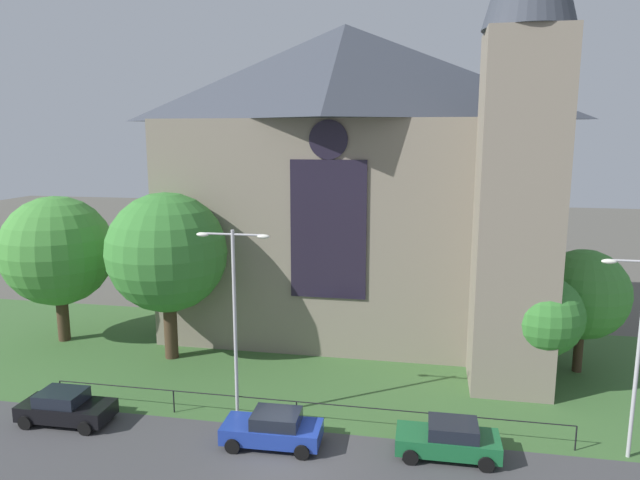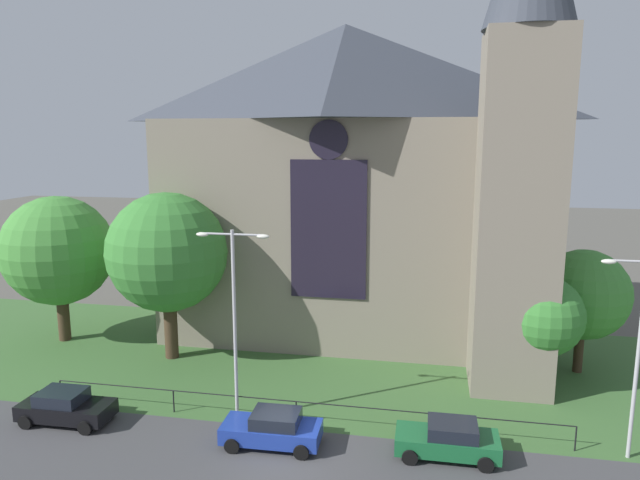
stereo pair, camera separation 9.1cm
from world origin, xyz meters
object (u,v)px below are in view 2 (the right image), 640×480
Objects in this scene: streetlamp_near at (234,303)px; streetlamp_far at (640,333)px; parked_car_green at (448,440)px; parked_car_blue at (273,429)px; parked_car_black at (65,407)px; tree_right_near at (542,316)px; tree_left_near at (167,252)px; tree_right_far at (583,295)px; tree_left_far at (58,251)px; church_building at (355,178)px.

streetlamp_near is 1.06× the size of streetlamp_far.
streetlamp_far is 2.00× the size of parked_car_green.
parked_car_black is at bearing -2.37° from parked_car_blue.
streetlamp_near is at bearing -157.22° from tree_right_near.
tree_left_near is 18.64m from parked_car_green.
parked_car_green is at bearing -125.50° from tree_right_far.
tree_right_near is 23.50m from parked_car_black.
tree_left_far is 1.04× the size of streetlamp_near.
streetlamp_near reaches higher than parked_car_blue.
parked_car_blue is (2.23, -1.86, -4.89)m from streetlamp_near.
tree_right_near is 1.44× the size of parked_car_black.
church_building is 19.72m from streetlamp_far.
parked_car_black is at bearing -55.30° from tree_left_far.
tree_right_far is 0.77× the size of streetlamp_near.
church_building is 2.78× the size of tree_left_far.
tree_left_far is 1.11× the size of streetlamp_far.
tree_right_far reaches higher than parked_car_blue.
parked_car_blue is 1.01× the size of parked_car_green.
church_building reaches higher than parked_car_green.
parked_car_black is 17.24m from parked_car_green.
parked_car_blue is at bearing -1.63° from parked_car_black.
tree_right_far is at bearing -145.29° from parked_car_blue.
tree_right_far is 31.37m from tree_left_far.
tree_left_near reaches higher than parked_car_blue.
tree_left_far is at bearing -21.98° from parked_car_green.
streetlamp_far is at bearing -90.25° from tree_right_far.
tree_left_near is 13.29m from parked_car_blue.
tree_right_far is 27.02m from parked_car_black.
parked_car_blue is (9.91, -0.12, 0.00)m from parked_car_black.
tree_right_near is 0.65× the size of tree_left_far.
streetlamp_near is at bearing -41.42° from parked_car_blue.
tree_left_far is (-8.11, 1.46, -0.50)m from tree_left_near.
streetlamp_near is 5.69m from parked_car_blue.
parked_car_black and parked_car_blue have the same top height.
streetlamp_near is (6.35, -6.59, -0.74)m from tree_left_near.
tree_right_near is 6.66m from streetlamp_far.
parked_car_black is (-21.95, -7.73, -3.24)m from tree_right_near.
tree_right_near is 0.88× the size of tree_right_far.
parked_car_black is (-24.51, -1.73, -4.61)m from streetlamp_far.
streetlamp_far reaches higher than parked_car_black.
church_building reaches higher than parked_car_black.
church_building reaches higher than tree_right_near.
tree_right_far is (13.30, -4.81, -5.81)m from church_building.
tree_left_near reaches higher than tree_right_near.
church_building is at bearing -96.58° from parked_car_blue.
streetlamp_near is at bearing -104.58° from church_building.
parked_car_green is at bearing -169.61° from streetlamp_far.
streetlamp_far is at bearing -15.88° from tree_left_near.
streetlamp_near is at bearing -8.57° from parked_car_green.
tree_left_near is at bearing -144.25° from church_building.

